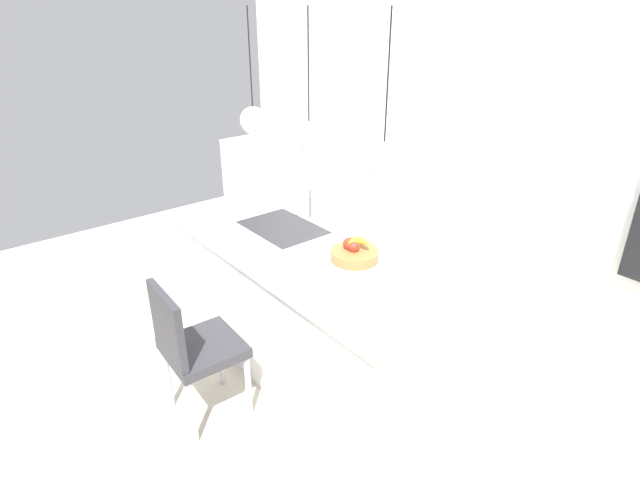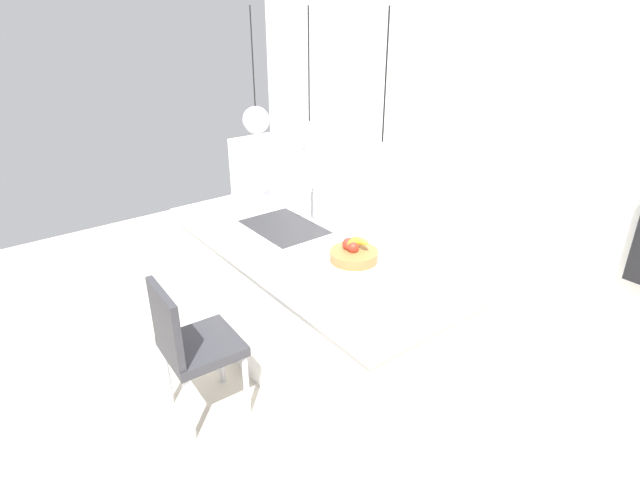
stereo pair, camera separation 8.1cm
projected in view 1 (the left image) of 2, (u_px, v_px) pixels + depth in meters
name	position (u px, v px, depth m)	size (l,w,h in m)	color
floor	(311.00, 357.00, 3.58)	(6.60, 6.60, 0.00)	beige
back_wall	(475.00, 139.00, 3.97)	(6.00, 0.10, 2.60)	white
kitchen_island	(311.00, 302.00, 3.38)	(2.16, 0.96, 0.90)	white
sink_basin	(283.00, 228.00, 3.41)	(0.56, 0.40, 0.02)	#2D2D30
faucet	(308.00, 200.00, 3.47)	(0.02, 0.17, 0.22)	silver
fruit_bowl	(354.00, 252.00, 2.96)	(0.28, 0.28, 0.15)	#9E6B38
side_counter	(269.00, 181.00, 5.82)	(1.10, 0.60, 0.84)	white
chair_near	(192.00, 345.00, 2.85)	(0.43, 0.43, 0.90)	#333338
pendant_light_left	(253.00, 120.00, 3.33)	(0.18, 0.18, 0.78)	silver
pendant_light_center	(309.00, 137.00, 2.91)	(0.18, 0.18, 0.78)	silver
pendant_light_right	(384.00, 159.00, 2.49)	(0.18, 0.18, 0.78)	silver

